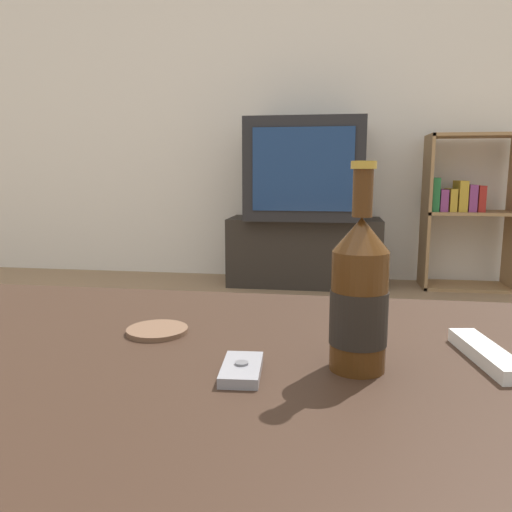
{
  "coord_description": "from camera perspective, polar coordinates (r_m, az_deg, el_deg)",
  "views": [
    {
      "loc": [
        0.23,
        -0.62,
        0.76
      ],
      "look_at": [
        0.09,
        0.33,
        0.6
      ],
      "focal_mm": 35.0,
      "sensor_mm": 36.0,
      "label": 1
    }
  ],
  "objects": [
    {
      "name": "coffee_table",
      "position": [
        0.74,
        -11.04,
        -16.76
      ],
      "size": [
        1.27,
        0.86,
        0.5
      ],
      "color": "#332116",
      "rests_on": "ground_plane"
    },
    {
      "name": "back_wall",
      "position": [
        3.69,
        5.37,
        17.89
      ],
      "size": [
        8.0,
        0.05,
        2.6
      ],
      "color": "silver",
      "rests_on": "ground_plane"
    },
    {
      "name": "bookshelf",
      "position": [
        3.54,
        22.78,
        5.1
      ],
      "size": [
        0.57,
        0.3,
        1.0
      ],
      "color": "#99754C",
      "rests_on": "ground_plane"
    },
    {
      "name": "television",
      "position": [
        3.37,
        5.67,
        9.79
      ],
      "size": [
        0.75,
        0.6,
        0.64
      ],
      "color": "black",
      "rests_on": "tv_stand"
    },
    {
      "name": "coaster",
      "position": [
        0.85,
        -11.21,
        -8.35
      ],
      "size": [
        0.1,
        0.1,
        0.01
      ],
      "color": "brown",
      "rests_on": "coffee_table"
    },
    {
      "name": "remote_control",
      "position": [
        0.78,
        24.84,
        -10.13
      ],
      "size": [
        0.07,
        0.18,
        0.02
      ],
      "rotation": [
        0.0,
        0.0,
        0.16
      ],
      "color": "white",
      "rests_on": "coffee_table"
    },
    {
      "name": "beer_bottle",
      "position": [
        0.67,
        11.71,
        -4.65
      ],
      "size": [
        0.08,
        0.08,
        0.28
      ],
      "color": "#47280F",
      "rests_on": "coffee_table"
    },
    {
      "name": "tv_stand",
      "position": [
        3.42,
        5.53,
        0.52
      ],
      "size": [
        1.02,
        0.4,
        0.46
      ],
      "color": "#28231E",
      "rests_on": "ground_plane"
    },
    {
      "name": "cell_phone",
      "position": [
        0.67,
        -1.66,
        -12.81
      ],
      "size": [
        0.06,
        0.1,
        0.02
      ],
      "rotation": [
        0.0,
        0.0,
        0.07
      ],
      "color": "gray",
      "rests_on": "coffee_table"
    }
  ]
}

